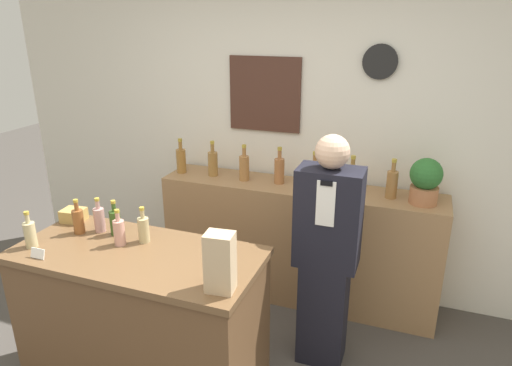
# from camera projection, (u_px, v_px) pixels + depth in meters

# --- Properties ---
(back_wall) EXTENTS (5.20, 0.09, 2.70)m
(back_wall) POSITION_uv_depth(u_px,v_px,m) (290.00, 129.00, 3.68)
(back_wall) COLOR silver
(back_wall) RESTS_ON ground_plane
(back_shelf) EXTENTS (2.20, 0.42, 0.97)m
(back_shelf) POSITION_uv_depth(u_px,v_px,m) (297.00, 243.00, 3.69)
(back_shelf) COLOR #9E754C
(back_shelf) RESTS_ON ground_plane
(display_counter) EXTENTS (1.42, 0.65, 0.96)m
(display_counter) POSITION_uv_depth(u_px,v_px,m) (143.00, 323.00, 2.73)
(display_counter) COLOR brown
(display_counter) RESTS_ON ground_plane
(shopkeeper) EXTENTS (0.40, 0.25, 1.57)m
(shopkeeper) POSITION_uv_depth(u_px,v_px,m) (326.00, 256.00, 2.88)
(shopkeeper) COLOR black
(shopkeeper) RESTS_ON ground_plane
(potted_plant) EXTENTS (0.22, 0.22, 0.33)m
(potted_plant) POSITION_uv_depth(u_px,v_px,m) (425.00, 180.00, 3.14)
(potted_plant) COLOR #B27047
(potted_plant) RESTS_ON back_shelf
(paper_bag) EXTENTS (0.15, 0.12, 0.30)m
(paper_bag) POSITION_uv_depth(u_px,v_px,m) (220.00, 262.00, 2.16)
(paper_bag) COLOR tan
(paper_bag) RESTS_ON display_counter
(tape_dispenser) EXTENTS (0.09, 0.06, 0.07)m
(tape_dispenser) POSITION_uv_depth(u_px,v_px,m) (225.00, 287.00, 2.19)
(tape_dispenser) COLOR #2D66A8
(tape_dispenser) RESTS_ON display_counter
(price_card_left) EXTENTS (0.09, 0.02, 0.06)m
(price_card_left) POSITION_uv_depth(u_px,v_px,m) (38.00, 253.00, 2.49)
(price_card_left) COLOR white
(price_card_left) RESTS_ON display_counter
(gift_box) EXTENTS (0.15, 0.14, 0.08)m
(gift_box) POSITION_uv_depth(u_px,v_px,m) (74.00, 215.00, 2.94)
(gift_box) COLOR tan
(gift_box) RESTS_ON display_counter
(counter_bottle_0) EXTENTS (0.07, 0.07, 0.22)m
(counter_bottle_0) POSITION_uv_depth(u_px,v_px,m) (30.00, 234.00, 2.60)
(counter_bottle_0) COLOR tan
(counter_bottle_0) RESTS_ON display_counter
(counter_bottle_1) EXTENTS (0.07, 0.07, 0.22)m
(counter_bottle_1) POSITION_uv_depth(u_px,v_px,m) (78.00, 220.00, 2.77)
(counter_bottle_1) COLOR brown
(counter_bottle_1) RESTS_ON display_counter
(counter_bottle_2) EXTENTS (0.07, 0.07, 0.22)m
(counter_bottle_2) POSITION_uv_depth(u_px,v_px,m) (99.00, 219.00, 2.79)
(counter_bottle_2) COLOR tan
(counter_bottle_2) RESTS_ON display_counter
(counter_bottle_3) EXTENTS (0.07, 0.07, 0.22)m
(counter_bottle_3) POSITION_uv_depth(u_px,v_px,m) (115.00, 222.00, 2.75)
(counter_bottle_3) COLOR #33551F
(counter_bottle_3) RESTS_ON display_counter
(counter_bottle_4) EXTENTS (0.07, 0.07, 0.22)m
(counter_bottle_4) POSITION_uv_depth(u_px,v_px,m) (119.00, 232.00, 2.62)
(counter_bottle_4) COLOR tan
(counter_bottle_4) RESTS_ON display_counter
(counter_bottle_5) EXTENTS (0.07, 0.07, 0.22)m
(counter_bottle_5) POSITION_uv_depth(u_px,v_px,m) (144.00, 229.00, 2.66)
(counter_bottle_5) COLOR tan
(counter_bottle_5) RESTS_ON display_counter
(shelf_bottle_0) EXTENTS (0.08, 0.08, 0.29)m
(shelf_bottle_0) POSITION_uv_depth(u_px,v_px,m) (181.00, 160.00, 3.80)
(shelf_bottle_0) COLOR olive
(shelf_bottle_0) RESTS_ON back_shelf
(shelf_bottle_1) EXTENTS (0.08, 0.08, 0.29)m
(shelf_bottle_1) POSITION_uv_depth(u_px,v_px,m) (213.00, 163.00, 3.73)
(shelf_bottle_1) COLOR olive
(shelf_bottle_1) RESTS_ON back_shelf
(shelf_bottle_2) EXTENTS (0.08, 0.08, 0.29)m
(shelf_bottle_2) POSITION_uv_depth(u_px,v_px,m) (244.00, 167.00, 3.62)
(shelf_bottle_2) COLOR #A5703C
(shelf_bottle_2) RESTS_ON back_shelf
(shelf_bottle_3) EXTENTS (0.08, 0.08, 0.29)m
(shelf_bottle_3) POSITION_uv_depth(u_px,v_px,m) (279.00, 170.00, 3.55)
(shelf_bottle_3) COLOR #A5673A
(shelf_bottle_3) RESTS_ON back_shelf
(shelf_bottle_4) EXTENTS (0.08, 0.08, 0.29)m
(shelf_bottle_4) POSITION_uv_depth(u_px,v_px,m) (314.00, 175.00, 3.44)
(shelf_bottle_4) COLOR #9E6835
(shelf_bottle_4) RESTS_ON back_shelf
(shelf_bottle_5) EXTENTS (0.08, 0.08, 0.29)m
(shelf_bottle_5) POSITION_uv_depth(u_px,v_px,m) (352.00, 180.00, 3.34)
(shelf_bottle_5) COLOR olive
(shelf_bottle_5) RESTS_ON back_shelf
(shelf_bottle_6) EXTENTS (0.08, 0.08, 0.29)m
(shelf_bottle_6) POSITION_uv_depth(u_px,v_px,m) (392.00, 183.00, 3.26)
(shelf_bottle_6) COLOR #9F6E3B
(shelf_bottle_6) RESTS_ON back_shelf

